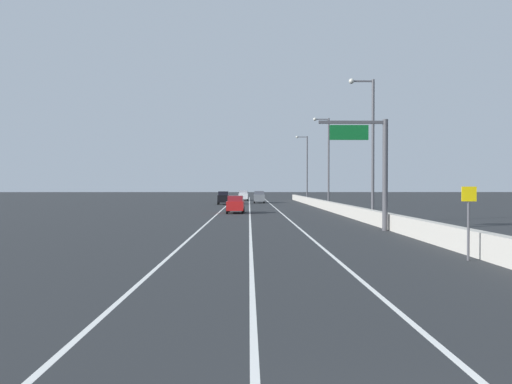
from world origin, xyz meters
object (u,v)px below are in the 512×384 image
Objects in this scene: lamp_post_right_second at (370,141)px; car_gray_1 at (259,197)px; car_black_0 at (223,198)px; overhead_sign_gantry at (374,161)px; car_white_3 at (243,195)px; speed_advisory_sign at (469,217)px; car_red_2 at (236,204)px; lamp_post_right_fourth at (306,165)px; lamp_post_right_third at (327,157)px.

lamp_post_right_second is 45.71m from car_gray_1.
car_black_0 is (-14.21, 38.87, -5.66)m from lamp_post_right_second.
car_white_3 is at bearing 98.23° from overhead_sign_gantry.
lamp_post_right_second is 2.55× the size of car_black_0.
lamp_post_right_second is at bearing -69.92° from car_black_0.
speed_advisory_sign reaches higher than car_gray_1.
car_black_0 is 25.55m from car_red_2.
speed_advisory_sign is at bearing -83.77° from car_gray_1.
lamp_post_right_second is at bearing -79.55° from car_gray_1.
speed_advisory_sign is 65.20m from car_gray_1.
overhead_sign_gantry is 2.50× the size of speed_advisory_sign.
car_red_2 is at bearing -83.95° from car_black_0.
lamp_post_right_second is at bearing -90.07° from lamp_post_right_fourth.
lamp_post_right_fourth is 2.66× the size of car_white_3.
lamp_post_right_second and lamp_post_right_third have the same top height.
overhead_sign_gantry reaches higher than speed_advisory_sign.
speed_advisory_sign is at bearing -91.06° from lamp_post_right_fourth.
speed_advisory_sign is 0.67× the size of car_white_3.
lamp_post_right_second is 2.64× the size of car_gray_1.
car_gray_1 is at bearing 100.45° from lamp_post_right_second.
car_gray_1 is 1.01× the size of car_white_3.
lamp_post_right_third is 2.64× the size of car_gray_1.
car_white_3 is at bearing 81.24° from car_black_0.
car_black_0 is at bearing 131.19° from lamp_post_right_third.
lamp_post_right_second is 22.52m from lamp_post_right_third.
car_white_3 is at bearing 89.54° from car_red_2.
lamp_post_right_fourth reaches higher than speed_advisory_sign.
overhead_sign_gantry is 52.49m from car_gray_1.
lamp_post_right_second is at bearing 86.74° from speed_advisory_sign.
speed_advisory_sign is 0.25× the size of lamp_post_right_third.
car_black_0 is at bearing 105.27° from overhead_sign_gantry.
lamp_post_right_second is 2.66× the size of car_white_3.
overhead_sign_gantry reaches higher than car_black_0.
car_gray_1 is at bearing 43.82° from car_black_0.
lamp_post_right_second reaches higher than overhead_sign_gantry.
lamp_post_right_second is 41.77m from car_black_0.
lamp_post_right_third is at bearing 89.76° from lamp_post_right_second.
car_gray_1 is at bearing 97.27° from overhead_sign_gantry.
lamp_post_right_third reaches higher than speed_advisory_sign.
lamp_post_right_third is 2.55× the size of car_black_0.
speed_advisory_sign is 0.71× the size of car_red_2.
overhead_sign_gantry is 1.77× the size of car_red_2.
car_gray_1 is at bearing 96.23° from speed_advisory_sign.
lamp_post_right_second is 2.80× the size of car_red_2.
overhead_sign_gantry is at bearing -81.77° from car_white_3.
lamp_post_right_third is 2.80× the size of car_red_2.
lamp_post_right_fourth is 2.55× the size of car_black_0.
lamp_post_right_third is at bearing -48.81° from car_black_0.
overhead_sign_gantry is 0.63× the size of lamp_post_right_fourth.
overhead_sign_gantry is 1.61× the size of car_black_0.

